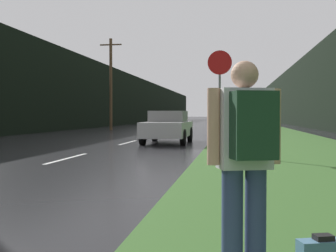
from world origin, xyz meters
TOP-DOWN VIEW (x-y plane):
  - grass_verge at (6.65, 40.00)m, footprint 6.00×240.00m
  - lane_stripe_c at (0.00, 12.54)m, footprint 0.12×3.00m
  - lane_stripe_d at (0.00, 19.54)m, footprint 0.12×3.00m
  - lane_stripe_e at (0.00, 26.54)m, footprint 0.12×3.00m
  - lane_stripe_f at (0.00, 33.54)m, footprint 0.12×3.00m
  - treeline_far_side at (-9.65, 50.00)m, footprint 2.00×140.00m
  - treeline_near_side at (12.65, 50.00)m, footprint 2.00×140.00m
  - utility_pole_far at (-5.26, 34.52)m, footprint 1.80×0.24m
  - stop_sign at (4.27, 14.15)m, footprint 0.74×0.07m
  - hitchhiker_with_backpack at (4.79, 4.32)m, footprint 0.55×0.49m
  - car_passing_near at (1.82, 19.53)m, footprint 1.88×4.37m

SIDE VIEW (x-z plane):
  - lane_stripe_c at x=0.00m, z-range 0.00..0.01m
  - lane_stripe_d at x=0.00m, z-range 0.00..0.01m
  - lane_stripe_e at x=0.00m, z-range 0.00..0.01m
  - lane_stripe_f at x=0.00m, z-range 0.00..0.01m
  - grass_verge at x=6.65m, z-range 0.00..0.02m
  - car_passing_near at x=1.82m, z-range 0.01..1.43m
  - hitchhiker_with_backpack at x=4.79m, z-range 0.12..1.77m
  - stop_sign at x=4.27m, z-range 0.39..3.62m
  - treeline_far_side at x=-9.65m, z-range 0.00..6.59m
  - treeline_near_side at x=12.65m, z-range 0.00..7.21m
  - utility_pole_far at x=-5.26m, z-range 0.13..7.62m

